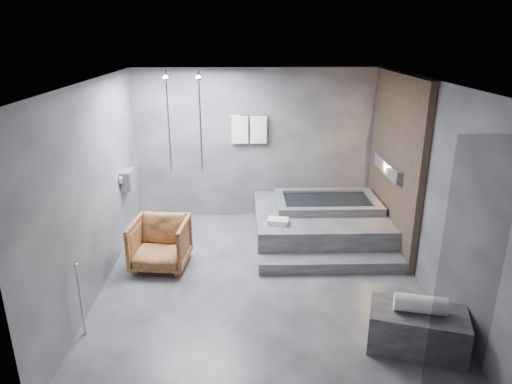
{
  "coord_description": "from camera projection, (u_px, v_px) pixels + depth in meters",
  "views": [
    {
      "loc": [
        -0.25,
        -5.81,
        3.38
      ],
      "look_at": [
        -0.08,
        0.3,
        1.24
      ],
      "focal_mm": 32.0,
      "sensor_mm": 36.0,
      "label": 1
    }
  ],
  "objects": [
    {
      "name": "room",
      "position": [
        291.0,
        159.0,
        6.27
      ],
      "size": [
        5.0,
        5.04,
        2.82
      ],
      "color": "#333335",
      "rests_on": "ground"
    },
    {
      "name": "tub_deck",
      "position": [
        319.0,
        223.0,
        7.92
      ],
      "size": [
        2.2,
        2.0,
        0.5
      ],
      "primitive_type": "cube",
      "color": "#38383B",
      "rests_on": "ground"
    },
    {
      "name": "tub_step",
      "position": [
        331.0,
        264.0,
        6.85
      ],
      "size": [
        2.2,
        0.36,
        0.18
      ],
      "primitive_type": "cube",
      "color": "#38383B",
      "rests_on": "ground"
    },
    {
      "name": "concrete_bench",
      "position": [
        417.0,
        330.0,
        5.1
      ],
      "size": [
        1.17,
        0.86,
        0.47
      ],
      "primitive_type": "cube",
      "rotation": [
        0.0,
        0.0,
        -0.31
      ],
      "color": "#2D2D30",
      "rests_on": "ground"
    },
    {
      "name": "driftwood_chair",
      "position": [
        160.0,
        244.0,
        6.86
      ],
      "size": [
        0.89,
        0.91,
        0.76
      ],
      "primitive_type": "imported",
      "rotation": [
        0.0,
        0.0,
        -0.1
      ],
      "color": "#4E2A13",
      "rests_on": "ground"
    },
    {
      "name": "rolled_towel",
      "position": [
        420.0,
        304.0,
        4.99
      ],
      "size": [
        0.58,
        0.33,
        0.2
      ],
      "primitive_type": "cylinder",
      "rotation": [
        0.0,
        1.57,
        -0.24
      ],
      "color": "white",
      "rests_on": "concrete_bench"
    },
    {
      "name": "deck_towel",
      "position": [
        278.0,
        221.0,
        7.24
      ],
      "size": [
        0.36,
        0.3,
        0.08
      ],
      "primitive_type": "cube",
      "rotation": [
        0.0,
        0.0,
        -0.23
      ],
      "color": "silver",
      "rests_on": "tub_deck"
    }
  ]
}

